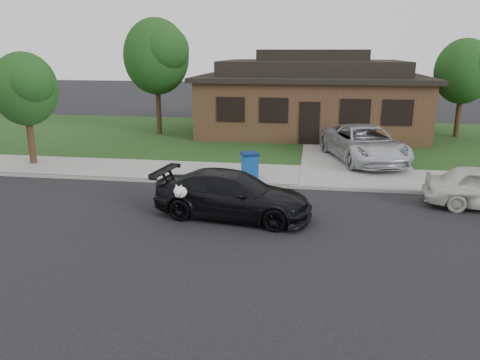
# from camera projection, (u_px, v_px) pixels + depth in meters

# --- Properties ---
(ground) EXTENTS (120.00, 120.00, 0.00)m
(ground) POSITION_uv_depth(u_px,v_px,m) (167.00, 216.00, 13.85)
(ground) COLOR black
(ground) RESTS_ON ground
(sidewalk) EXTENTS (60.00, 3.00, 0.12)m
(sidewalk) POSITION_uv_depth(u_px,v_px,m) (205.00, 172.00, 18.59)
(sidewalk) COLOR gray
(sidewalk) RESTS_ON ground
(curb) EXTENTS (60.00, 0.12, 0.12)m
(curb) POSITION_uv_depth(u_px,v_px,m) (196.00, 182.00, 17.16)
(curb) COLOR gray
(curb) RESTS_ON ground
(lawn) EXTENTS (60.00, 13.00, 0.13)m
(lawn) POSITION_uv_depth(u_px,v_px,m) (237.00, 137.00, 26.20)
(lawn) COLOR #193814
(lawn) RESTS_ON ground
(driveway) EXTENTS (4.50, 13.00, 0.14)m
(driveway) POSITION_uv_depth(u_px,v_px,m) (350.00, 151.00, 22.45)
(driveway) COLOR gray
(driveway) RESTS_ON ground
(sedan) EXTENTS (4.87, 2.56, 1.35)m
(sedan) POSITION_uv_depth(u_px,v_px,m) (232.00, 195.00, 13.66)
(sedan) COLOR black
(sedan) RESTS_ON ground
(minivan) EXTENTS (3.91, 5.88, 1.50)m
(minivan) POSITION_uv_depth(u_px,v_px,m) (364.00, 143.00, 20.02)
(minivan) COLOR silver
(minivan) RESTS_ON driveway
(recycling_bin) EXTENTS (0.77, 0.77, 0.98)m
(recycling_bin) POSITION_uv_depth(u_px,v_px,m) (250.00, 165.00, 17.38)
(recycling_bin) COLOR #0E439C
(recycling_bin) RESTS_ON sidewalk
(house) EXTENTS (12.60, 8.60, 4.65)m
(house) POSITION_uv_depth(u_px,v_px,m) (311.00, 97.00, 26.95)
(house) COLOR #422B1C
(house) RESTS_ON ground
(tree_0) EXTENTS (3.78, 3.60, 6.34)m
(tree_0) POSITION_uv_depth(u_px,v_px,m) (158.00, 55.00, 25.54)
(tree_0) COLOR #332114
(tree_0) RESTS_ON ground
(tree_1) EXTENTS (3.15, 3.00, 5.25)m
(tree_1) POSITION_uv_depth(u_px,v_px,m) (467.00, 70.00, 24.75)
(tree_1) COLOR #332114
(tree_1) RESTS_ON ground
(tree_2) EXTENTS (2.73, 2.60, 4.59)m
(tree_2) POSITION_uv_depth(u_px,v_px,m) (26.00, 88.00, 18.93)
(tree_2) COLOR #332114
(tree_2) RESTS_ON ground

